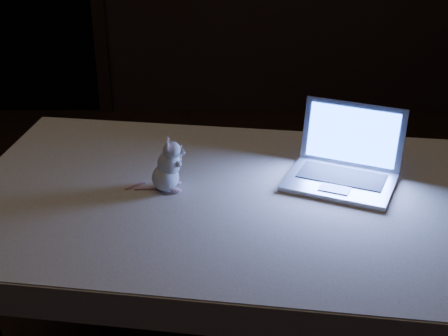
{
  "coord_description": "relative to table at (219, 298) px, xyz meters",
  "views": [
    {
      "loc": [
        0.15,
        -1.57,
        1.59
      ],
      "look_at": [
        0.16,
        0.04,
        0.79
      ],
      "focal_mm": 52.0,
      "sensor_mm": 36.0,
      "label": 1
    }
  ],
  "objects": [
    {
      "name": "table",
      "position": [
        0.0,
        0.0,
        0.0
      ],
      "size": [
        1.44,
        1.04,
        0.71
      ],
      "primitive_type": null,
      "rotation": [
        0.0,
        0.0,
        -0.15
      ],
      "color": "black",
      "rests_on": "floor"
    },
    {
      "name": "tablecloth",
      "position": [
        0.06,
        0.02,
        0.32
      ],
      "size": [
        1.67,
        1.4,
        0.09
      ],
      "primitive_type": null,
      "rotation": [
        0.0,
        0.0,
        -0.38
      ],
      "color": "beige",
      "rests_on": "table"
    },
    {
      "name": "laptop",
      "position": [
        0.35,
        0.05,
        0.47
      ],
      "size": [
        0.38,
        0.36,
        0.2
      ],
      "primitive_type": null,
      "rotation": [
        0.0,
        0.0,
        -0.41
      ],
      "color": "#A9A8AD",
      "rests_on": "tablecloth"
    },
    {
      "name": "plush_mouse",
      "position": [
        -0.15,
        0.03,
        0.44
      ],
      "size": [
        0.13,
        0.13,
        0.15
      ],
      "primitive_type": null,
      "rotation": [
        0.0,
        0.0,
        -0.18
      ],
      "color": "silver",
      "rests_on": "tablecloth"
    }
  ]
}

